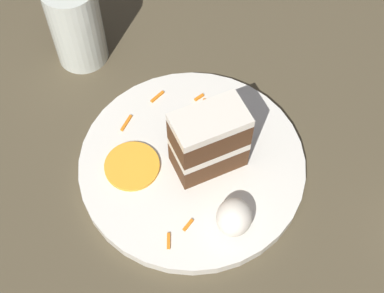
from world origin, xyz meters
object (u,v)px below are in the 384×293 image
cake_slice (209,141)px  cream_dollop (234,217)px  orange_garnish (132,166)px  plate (192,164)px  drinking_glass (77,29)px

cake_slice → cream_dollop: size_ratio=2.14×
orange_garnish → cake_slice: bearing=106.0°
plate → drinking_glass: bearing=-128.9°
cream_dollop → orange_garnish: cream_dollop is taller
plate → cake_slice: (-0.00, 0.02, 0.06)m
cake_slice → cream_dollop: cake_slice is taller
plate → cake_slice: cake_slice is taller
cream_dollop → orange_garnish: size_ratio=0.67×
plate → orange_garnish: size_ratio=4.12×
orange_garnish → plate: bearing=108.0°
plate → drinking_glass: (-0.16, -0.20, 0.05)m
orange_garnish → drinking_glass: size_ratio=0.55×
plate → drinking_glass: size_ratio=2.27×
plate → cream_dollop: size_ratio=6.18×
orange_garnish → drinking_glass: (-0.19, -0.13, 0.04)m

